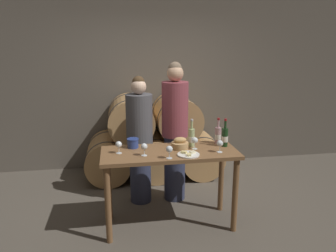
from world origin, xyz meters
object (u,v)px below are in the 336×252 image
object	(u,v)px
wine_bottle_rose	(218,135)
blue_crock	(133,143)
wine_bottle_red	(225,137)
wine_glass_far_left	(119,145)
wine_bottle_white	(192,137)
tasting_table	(170,164)
person_left	(140,140)
bread_basket	(180,144)
wine_glass_far_right	(220,144)
person_right	(175,131)
wine_glass_right	(195,141)
wine_glass_center	(169,150)
cheese_plate	(188,154)

from	to	relation	value
wine_bottle_rose	blue_crock	xyz separation A→B (m)	(-0.98, -0.01, -0.04)
wine_bottle_red	wine_bottle_rose	size ratio (longest dim) A/B	1.06
wine_bottle_rose	wine_glass_far_left	distance (m)	1.15
wine_bottle_white	blue_crock	size ratio (longest dim) A/B	2.41
tasting_table	wine_bottle_red	size ratio (longest dim) A/B	4.61
blue_crock	person_left	bearing A→B (deg)	76.50
bread_basket	wine_glass_far_right	world-z (taller)	wine_glass_far_right
wine_glass_far_left	wine_glass_far_right	size ratio (longest dim) A/B	1.00
blue_crock	wine_glass_far_left	bearing A→B (deg)	-133.45
person_right	tasting_table	bearing A→B (deg)	-105.16
tasting_table	bread_basket	distance (m)	0.24
wine_bottle_rose	wine_glass_right	size ratio (longest dim) A/B	2.27
wine_glass_far_right	wine_bottle_red	bearing A→B (deg)	58.14
bread_basket	wine_glass_center	xyz separation A→B (m)	(-0.17, -0.30, 0.04)
person_right	wine_glass_far_left	bearing A→B (deg)	-138.95
person_left	cheese_plate	bearing A→B (deg)	-60.99
cheese_plate	wine_glass_right	bearing A→B (deg)	59.31
person_right	blue_crock	distance (m)	0.72
wine_glass_center	wine_glass_right	xyz separation A→B (m)	(0.33, 0.25, 0.00)
cheese_plate	wine_glass_far_right	bearing A→B (deg)	6.65
person_left	person_right	xyz separation A→B (m)	(0.45, 0.00, 0.09)
wine_bottle_red	wine_glass_right	bearing A→B (deg)	-173.33
wine_bottle_rose	wine_glass_far_left	size ratio (longest dim) A/B	2.27
cheese_plate	wine_glass_far_left	size ratio (longest dim) A/B	1.74
cheese_plate	wine_glass_far_left	bearing A→B (deg)	165.89
wine_bottle_rose	bread_basket	bearing A→B (deg)	-166.29
wine_glass_center	blue_crock	bearing A→B (deg)	130.10
wine_bottle_rose	blue_crock	distance (m)	0.98
blue_crock	bread_basket	distance (m)	0.52
person_left	cheese_plate	distance (m)	0.92
wine_bottle_red	wine_glass_right	world-z (taller)	wine_bottle_red
wine_bottle_red	wine_bottle_rose	bearing A→B (deg)	109.70
person_left	wine_glass_center	size ratio (longest dim) A/B	12.27
person_right	wine_bottle_white	world-z (taller)	person_right
tasting_table	blue_crock	world-z (taller)	blue_crock
person_right	bread_basket	world-z (taller)	person_right
tasting_table	blue_crock	distance (m)	0.47
wine_glass_far_right	blue_crock	bearing A→B (deg)	161.38
wine_glass_far_right	tasting_table	bearing A→B (deg)	166.77
wine_glass_far_left	wine_bottle_rose	bearing A→B (deg)	8.59
wine_glass_far_left	wine_glass_right	size ratio (longest dim) A/B	1.00
blue_crock	wine_glass_right	bearing A→B (deg)	-13.00
person_right	wine_glass_far_left	distance (m)	0.95
wine_bottle_rose	bread_basket	size ratio (longest dim) A/B	1.58
person_left	wine_bottle_white	world-z (taller)	person_left
tasting_table	wine_glass_right	xyz separation A→B (m)	(0.28, 0.03, 0.24)
person_right	cheese_plate	xyz separation A→B (m)	(-0.00, -0.80, -0.03)
wine_bottle_red	cheese_plate	distance (m)	0.53
wine_bottle_rose	cheese_plate	distance (m)	0.56
person_left	wine_bottle_white	bearing A→B (deg)	-43.41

